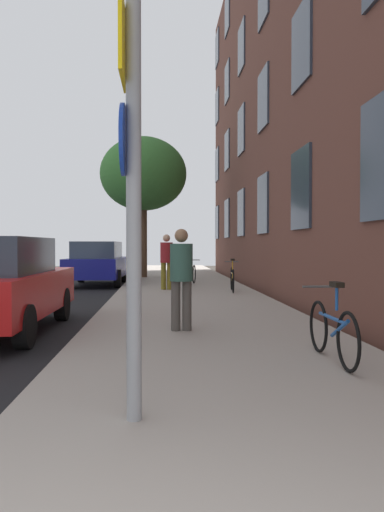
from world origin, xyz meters
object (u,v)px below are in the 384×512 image
(bicycle_2, at_px, (192,274))
(pedestrian_1, at_px, (167,258))
(pedestrian_0, at_px, (181,273))
(bicycle_1, at_px, (232,279))
(traffic_light, at_px, (137,222))
(car_1, at_px, (98,263))
(tree_near, at_px, (143,174))
(bicycle_0, at_px, (332,330))
(sign_post, at_px, (131,169))

(bicycle_2, distance_m, pedestrian_1, 2.19)
(pedestrian_0, distance_m, pedestrian_1, 7.60)
(bicycle_1, height_order, pedestrian_1, pedestrian_1)
(traffic_light, height_order, car_1, traffic_light)
(tree_near, bearing_deg, bicycle_2, -67.10)
(bicycle_0, relative_size, pedestrian_0, 1.04)
(traffic_light, distance_m, pedestrian_1, 5.51)
(sign_post, height_order, traffic_light, sign_post)
(tree_near, relative_size, bicycle_1, 3.53)
(bicycle_1, height_order, bicycle_2, bicycle_1)
(bicycle_0, relative_size, car_1, 0.39)
(pedestrian_0, bearing_deg, car_1, 103.77)
(sign_post, relative_size, bicycle_0, 2.02)
(sign_post, height_order, car_1, sign_post)
(bicycle_0, xyz_separation_m, bicycle_2, (-0.94, 11.77, 0.00))
(tree_near, height_order, car_1, tree_near)
(traffic_light, bearing_deg, pedestrian_0, -84.25)
(bicycle_0, relative_size, bicycle_2, 1.00)
(bicycle_2, bearing_deg, pedestrian_1, -115.40)
(tree_near, height_order, pedestrian_0, tree_near)
(bicycle_1, relative_size, bicycle_2, 1.00)
(bicycle_0, height_order, pedestrian_0, pedestrian_0)
(sign_post, xyz_separation_m, tree_near, (-0.50, 17.94, 2.46))
(traffic_light, xyz_separation_m, car_1, (-1.38, -1.91, -1.61))
(bicycle_1, xyz_separation_m, pedestrian_0, (-1.80, -6.81, 0.55))
(sign_post, bearing_deg, bicycle_0, 39.45)
(traffic_light, height_order, bicycle_2, traffic_light)
(pedestrian_1, relative_size, car_1, 0.39)
(traffic_light, relative_size, tree_near, 0.56)
(traffic_light, xyz_separation_m, pedestrian_0, (1.29, -12.81, -1.39))
(bicycle_0, relative_size, pedestrian_1, 0.99)
(bicycle_2, bearing_deg, sign_post, -95.52)
(traffic_light, relative_size, bicycle_2, 1.99)
(tree_near, distance_m, bicycle_1, 8.58)
(bicycle_0, distance_m, bicycle_2, 11.81)
(sign_post, relative_size, bicycle_2, 2.03)
(sign_post, relative_size, bicycle_1, 2.02)
(sign_post, xyz_separation_m, pedestrian_0, (0.57, 4.14, -1.04))
(bicycle_2, bearing_deg, car_1, 157.62)
(bicycle_0, distance_m, bicycle_1, 9.08)
(sign_post, bearing_deg, pedestrian_0, 82.21)
(pedestrian_0, relative_size, pedestrian_1, 0.96)
(traffic_light, distance_m, tree_near, 2.34)
(bicycle_1, bearing_deg, car_1, 137.51)
(bicycle_1, relative_size, pedestrian_0, 1.04)
(pedestrian_1, distance_m, car_1, 4.17)
(sign_post, relative_size, tree_near, 0.57)
(bicycle_1, xyz_separation_m, pedestrian_1, (-1.95, 0.79, 0.59))
(traffic_light, distance_m, bicycle_0, 15.50)
(tree_near, distance_m, bicycle_2, 6.19)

